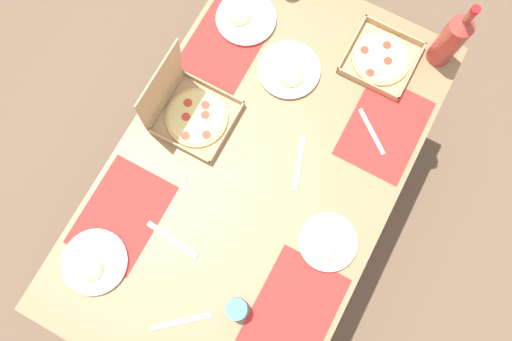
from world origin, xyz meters
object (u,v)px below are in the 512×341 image
Objects in this scene: plate_near_right at (245,18)px; plate_middle at (289,71)px; pizza_box_center at (381,59)px; plate_far_right at (95,263)px; plate_far_left at (328,243)px; cup_spare at (237,309)px; soda_bottle at (452,39)px; pizza_box_corner_left at (189,111)px.

plate_near_right is 0.28m from plate_middle.
plate_far_right is (-1.16, 0.55, -0.00)m from pizza_box_center.
cup_spare is at bearing 152.93° from plate_far_left.
plate_middle is 0.99m from plate_far_right.
soda_bottle reaches higher than plate_far_left.
pizza_box_corner_left is 1.25× the size of plate_middle.
pizza_box_center is at bearing 10.33° from plate_far_left.
plate_middle is at bearing -36.12° from pizza_box_corner_left.
plate_far_left is at bearing -169.67° from pizza_box_center.
pizza_box_corner_left is at bearing 135.65° from pizza_box_center.
plate_middle is 2.75× the size of cup_spare.
pizza_box_corner_left is at bearing 143.88° from plate_middle.
plate_far_right is at bearing 154.70° from pizza_box_center.
pizza_box_corner_left is at bearing 74.53° from plate_far_left.
cup_spare is (0.10, -0.50, 0.03)m from plate_far_right.
pizza_box_corner_left is 0.68m from plate_far_left.
pizza_box_center is 1.08× the size of plate_near_right.
plate_near_right is (0.44, 0.01, -0.04)m from pizza_box_corner_left.
soda_bottle is at bearing -55.38° from plate_middle.
plate_middle is at bearing 15.87° from cup_spare.
plate_far_left is at bearing -27.07° from cup_spare.
soda_bottle reaches higher than pizza_box_corner_left.
plate_middle is (0.51, 0.41, 0.00)m from plate_far_left.
soda_bottle is at bearing -47.41° from pizza_box_corner_left.
pizza_box_center reaches higher than plate_far_right.
plate_near_right is 1.04× the size of plate_far_right.
pizza_box_corner_left reaches higher than plate_far_left.
pizza_box_center is 1.06m from cup_spare.
plate_far_right is at bearing 122.99° from plate_far_left.
plate_far_left is at bearing -140.87° from plate_middle.
plate_near_right is at bearing 27.06° from cup_spare.
plate_near_right is 0.73× the size of soda_bottle.
plate_far_right is (-0.95, 0.26, 0.00)m from plate_middle.
pizza_box_center is at bearing -53.89° from plate_middle.
pizza_box_center is 0.78× the size of soda_bottle.
cup_spare is (-0.52, -0.48, -0.00)m from pizza_box_corner_left.
cup_spare reaches higher than plate_near_right.
soda_bottle is at bearing -11.12° from cup_spare.
pizza_box_corner_left is 0.71m from cup_spare.
soda_bottle reaches higher than plate_near_right.
pizza_box_corner_left is 0.62m from plate_far_right.
plate_near_right and plate_middle have the same top height.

